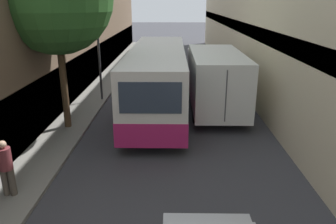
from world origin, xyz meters
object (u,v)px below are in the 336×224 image
box_truck (214,76)px  bus (158,79)px  street_lamp (96,15)px  pedestrian (6,166)px

box_truck → bus: bearing=-160.2°
bus → box_truck: bearing=19.8°
bus → street_lamp: street_lamp is taller
box_truck → pedestrian: 11.24m
bus → street_lamp: bearing=153.3°
bus → pedestrian: bus is taller
street_lamp → pedestrian: bearing=-93.6°
pedestrian → street_lamp: (0.61, 9.57, 3.63)m
bus → street_lamp: 4.67m
bus → box_truck: bus is taller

